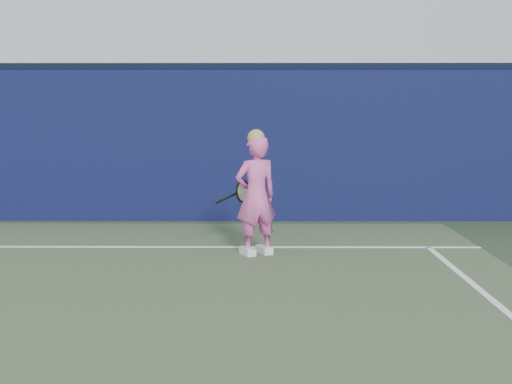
{
  "coord_description": "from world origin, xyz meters",
  "views": [
    {
      "loc": [
        2.55,
        -5.41,
        1.86
      ],
      "look_at": [
        2.49,
        3.56,
        0.81
      ],
      "focal_mm": 50.0,
      "sensor_mm": 36.0,
      "label": 1
    }
  ],
  "objects": [
    {
      "name": "racket",
      "position": [
        2.29,
        3.99,
        0.76
      ],
      "size": [
        0.46,
        0.42,
        0.32
      ],
      "rotation": [
        0.0,
        0.0,
        0.63
      ],
      "color": "black",
      "rests_on": "ground"
    },
    {
      "name": "player",
      "position": [
        2.49,
        3.56,
        0.77
      ],
      "size": [
        0.66,
        0.56,
        1.6
      ],
      "rotation": [
        0.0,
        0.0,
        3.58
      ],
      "color": "#E257A9",
      "rests_on": "ground"
    },
    {
      "name": "backstop_wall",
      "position": [
        0.0,
        6.5,
        1.25
      ],
      "size": [
        24.0,
        0.4,
        2.5
      ],
      "primitive_type": "cube",
      "color": "#0D153A",
      "rests_on": "ground"
    },
    {
      "name": "wall_cap",
      "position": [
        0.0,
        6.5,
        2.55
      ],
      "size": [
        24.0,
        0.42,
        0.1
      ],
      "primitive_type": "cube",
      "color": "black",
      "rests_on": "backstop_wall"
    }
  ]
}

